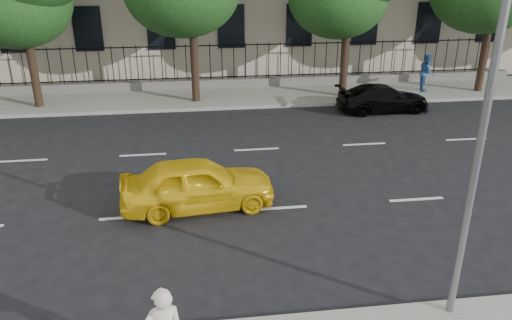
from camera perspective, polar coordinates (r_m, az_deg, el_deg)
The scene contains 8 objects.
ground at distance 11.71m, azimuth 4.71°, elevation -11.24°, with size 120.00×120.00×0.00m, color black.
far_sidewalk at distance 24.45m, azimuth -2.14°, elevation 7.30°, with size 60.00×4.00×0.15m, color gray.
lane_markings at distance 15.80m, azimuth 1.15°, elevation -1.71°, with size 49.60×4.62×0.01m, color silver, non-canonical shape.
iron_fence at distance 25.95m, azimuth -2.53°, elevation 9.50°, with size 30.00×0.50×2.20m.
street_light at distance 9.14m, azimuth 24.13°, elevation 12.17°, with size 0.25×3.32×8.05m.
yellow_taxi at distance 13.65m, azimuth -6.69°, elevation -2.71°, with size 1.67×4.16×1.42m, color yellow.
black_sedan at distance 22.85m, azimuth 14.31°, elevation 6.87°, with size 1.66×4.08×1.18m, color black.
pedestrian_far at distance 26.41m, azimuth 18.91°, elevation 9.45°, with size 0.88×0.68×1.80m, color #315D9B.
Camera 1 is at (-2.21, -9.49, 6.49)m, focal length 35.00 mm.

